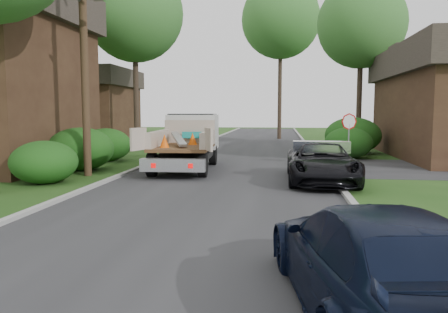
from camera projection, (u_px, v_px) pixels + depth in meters
name	position (u px, v px, depth m)	size (l,w,h in m)	color
ground	(201.00, 206.00, 11.80)	(120.00, 120.00, 0.00)	#1D4213
road	(237.00, 163.00, 21.67)	(8.00, 90.00, 0.02)	#28282B
curb_left	(157.00, 161.00, 22.18)	(0.20, 90.00, 0.12)	#9E9E99
curb_right	(321.00, 163.00, 21.14)	(0.20, 90.00, 0.12)	#9E9E99
stop_sign	(349.00, 129.00, 19.83)	(0.71, 0.32, 2.48)	slate
utility_pole	(84.00, 44.00, 16.89)	(2.42, 1.25, 10.00)	#382619
house_left_far	(84.00, 105.00, 34.92)	(7.56, 7.56, 6.00)	#372216
hedge_left_a	(44.00, 162.00, 15.48)	(2.34, 2.34, 1.53)	#104913
hedge_left_b	(81.00, 149.00, 18.95)	(2.86, 2.86, 1.87)	#104913
hedge_left_c	(106.00, 145.00, 22.45)	(2.60, 2.60, 1.70)	#104913
hedge_right_a	(348.00, 143.00, 23.80)	(2.60, 2.60, 1.70)	#104913
hedge_right_b	(353.00, 135.00, 26.64)	(3.38, 3.38, 2.21)	#104913
tree_left_far	(134.00, 13.00, 28.61)	(6.40, 6.40, 12.20)	#2D2119
tree_right_far	(362.00, 24.00, 29.71)	(6.00, 6.00, 11.50)	#2D2119
tree_left_back	(5.00, 1.00, 25.50)	(6.00, 6.00, 12.00)	#2D2119
tree_center_far	(281.00, 19.00, 40.02)	(7.20, 7.20, 14.60)	#2D2119
flatbed_truck	(189.00, 138.00, 20.03)	(3.04, 6.61, 2.45)	black
black_pickup	(322.00, 163.00, 15.71)	(2.39, 5.19, 1.44)	black
navy_suv	(374.00, 261.00, 5.39)	(2.00, 4.91, 1.43)	black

